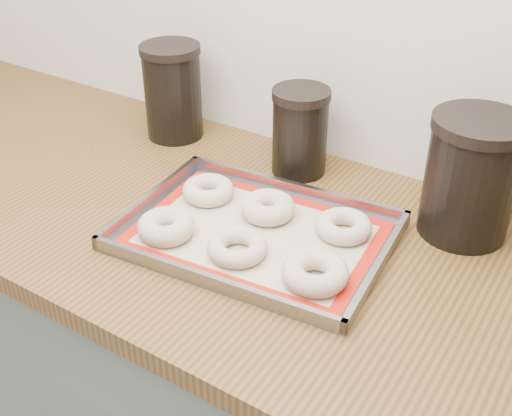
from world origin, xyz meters
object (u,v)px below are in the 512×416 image
Objects in this scene: bagel_front_right at (315,273)px; bagel_back_mid at (268,207)px; canister_left at (173,91)px; baking_tray at (256,233)px; canister_right at (471,177)px; bagel_back_right at (344,226)px; bagel_front_mid at (237,247)px; bagel_back_left at (208,190)px; bagel_front_left at (166,226)px; canister_mid at (300,131)px.

bagel_front_right and bagel_back_mid have the same top height.
canister_left reaches higher than bagel_front_right.
canister_right is (0.30, 0.21, 0.10)m from baking_tray.
bagel_front_mid is at bearing -129.12° from bagel_back_right.
bagel_back_left is at bearing 141.02° from bagel_front_mid.
bagel_back_left reaches higher than baking_tray.
bagel_back_right is (0.27, 0.03, -0.00)m from bagel_back_left.
canister_left is (-0.36, 0.18, 0.08)m from bagel_back_mid.
bagel_front_left is 0.31m from bagel_back_right.
bagel_back_mid is at bearing -26.53° from canister_left.
bagel_back_left is at bearing 95.43° from bagel_front_left.
canister_left reaches higher than bagel_back_left.
bagel_front_right is 0.60× the size of canister_mid.
bagel_front_mid is at bearing 8.65° from bagel_front_left.
bagel_back_mid is 0.14m from bagel_back_right.
bagel_front_right is at bearing -21.72° from baking_tray.
canister_mid reaches higher than bagel_front_mid.
canister_right reaches higher than bagel_front_mid.
bagel_back_mid is (0.13, 0.01, 0.00)m from bagel_back_left.
bagel_front_left is at bearing -128.12° from bagel_back_mid.
bagel_front_left is at bearing -146.13° from baking_tray.
canister_left is 0.96× the size of canister_right.
bagel_back_left is (-0.14, 0.05, 0.01)m from baking_tray.
bagel_back_left is (-0.15, 0.12, 0.00)m from bagel_front_mid.
baking_tray is 0.15m from bagel_back_right.
bagel_back_mid is 1.01× the size of bagel_back_right.
bagel_back_left and bagel_back_right have the same top height.
canister_left is at bearing 147.19° from baking_tray.
bagel_front_right is at bearing -29.87° from canister_left.
bagel_front_right is (0.14, 0.01, 0.00)m from bagel_front_mid.
bagel_front_left and bagel_back_mid have the same top height.
bagel_back_mid is at bearing -170.74° from bagel_back_right.
bagel_back_left is at bearing -114.79° from canister_mid.
canister_mid is at bearing 123.60° from bagel_front_right.
bagel_back_left is at bearing -173.64° from bagel_back_right.
bagel_front_mid is 0.57× the size of canister_mid.
canister_mid reaches higher than bagel_front_left.
bagel_front_left is at bearing -171.35° from bagel_front_mid.
canister_right is at bearing 35.21° from bagel_front_left.
bagel_back_mid is at bearing 102.48° from baking_tray.
bagel_front_left reaches higher than bagel_front_right.
bagel_front_right reaches higher than bagel_back_left.
bagel_front_left is 0.46× the size of canister_right.
bagel_back_mid is at bearing 3.16° from bagel_back_left.
canister_left is (-0.24, 0.33, 0.08)m from bagel_front_left.
bagel_front_left reaches higher than baking_tray.
bagel_front_right is 0.15m from bagel_back_right.
bagel_front_mid reaches higher than baking_tray.
baking_tray is 4.97× the size of bagel_back_left.
bagel_front_right is 0.20m from bagel_back_mid.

